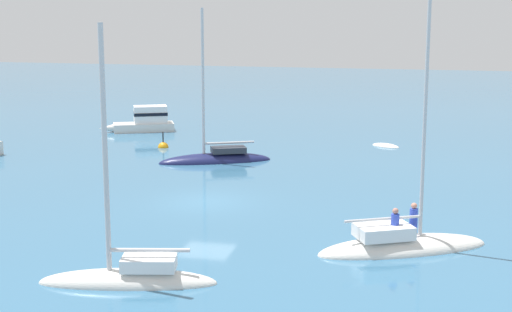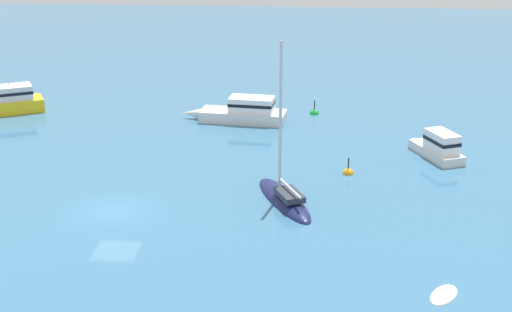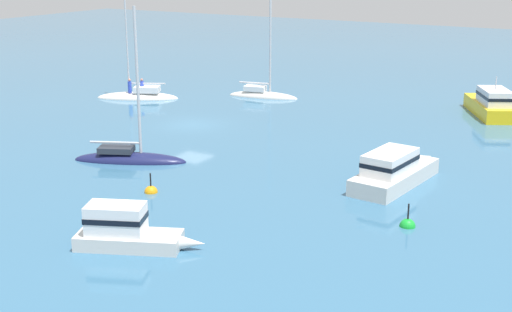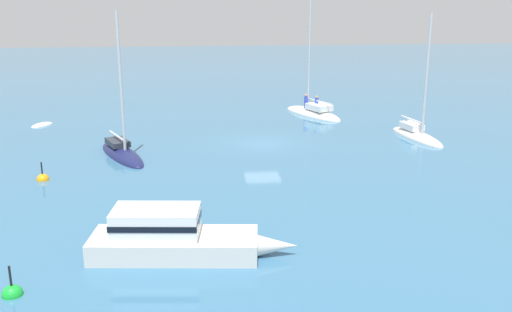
{
  "view_description": "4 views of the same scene",
  "coord_description": "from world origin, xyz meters",
  "views": [
    {
      "loc": [
        35.43,
        10.39,
        9.52
      ],
      "look_at": [
        -7.61,
        0.79,
        0.84
      ],
      "focal_mm": 54.82,
      "sensor_mm": 36.0,
      "label": 1
    },
    {
      "loc": [
        -10.98,
        35.82,
        16.55
      ],
      "look_at": [
        -7.65,
        -4.46,
        1.89
      ],
      "focal_mm": 50.23,
      "sensor_mm": 36.0,
      "label": 2
    },
    {
      "loc": [
        -40.41,
        -29.1,
        12.14
      ],
      "look_at": [
        -6.63,
        -9.33,
        0.67
      ],
      "focal_mm": 48.9,
      "sensor_mm": 36.0,
      "label": 3
    },
    {
      "loc": [
        -4.48,
        -38.74,
        10.12
      ],
      "look_at": [
        -1.44,
        -9.42,
        1.79
      ],
      "focal_mm": 40.18,
      "sensor_mm": 36.0,
      "label": 4
    }
  ],
  "objects": [
    {
      "name": "ground_plane",
      "position": [
        0.0,
        0.0,
        0.0
      ],
      "size": [
        160.0,
        160.0,
        0.0
      ],
      "primitive_type": "plane",
      "color": "teal"
    },
    {
      "name": "ketch",
      "position": [
        11.41,
        0.55,
        0.19
      ],
      "size": [
        2.7,
        6.36,
        9.4
      ],
      "rotation": [
        0.0,
        0.0,
        4.92
      ],
      "color": "silver",
      "rests_on": "ground"
    },
    {
      "name": "powerboat",
      "position": [
        14.33,
        -18.1,
        0.89
      ],
      "size": [
        8.25,
        5.49,
        3.15
      ],
      "rotation": [
        0.0,
        0.0,
        0.49
      ],
      "color": "yellow",
      "rests_on": "ground"
    },
    {
      "name": "sailboat",
      "position": [
        -9.47,
        -2.13,
        0.15
      ],
      "size": [
        4.36,
        6.94,
        9.77
      ],
      "rotation": [
        0.0,
        0.0,
        5.14
      ],
      "color": "#191E4C",
      "rests_on": "ground"
    },
    {
      "name": "cabin_cruiser",
      "position": [
        -19.43,
        -10.37,
        0.79
      ],
      "size": [
        3.35,
        5.53,
        1.91
      ],
      "rotation": [
        0.0,
        0.0,
        5.13
      ],
      "color": "silver",
      "rests_on": "ground"
    },
    {
      "name": "motor_cruiser",
      "position": [
        -5.59,
        -17.44,
        0.81
      ],
      "size": [
        8.37,
        2.99,
        2.0
      ],
      "rotation": [
        0.0,
        0.0,
        6.18
      ],
      "color": "silver",
      "rests_on": "ground"
    },
    {
      "name": "ketch_1",
      "position": [
        5.55,
        9.57,
        0.14
      ],
      "size": [
        5.02,
        7.22,
        10.68
      ],
      "rotation": [
        0.0,
        0.0,
        2.04
      ],
      "color": "silver",
      "rests_on": "ground"
    },
    {
      "name": "channel_buoy",
      "position": [
        -13.32,
        -6.85,
        0.01
      ],
      "size": [
        0.71,
        0.71,
        1.41
      ],
      "color": "orange",
      "rests_on": "ground"
    },
    {
      "name": "mooring_buoy",
      "position": [
        -11.1,
        -20.04,
        0.01
      ],
      "size": [
        0.74,
        0.74,
        1.48
      ],
      "color": "green",
      "rests_on": "ground"
    }
  ]
}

